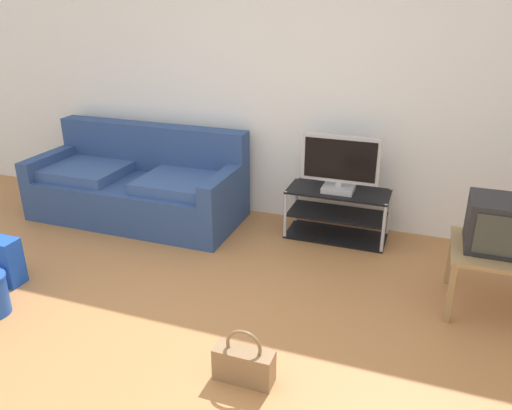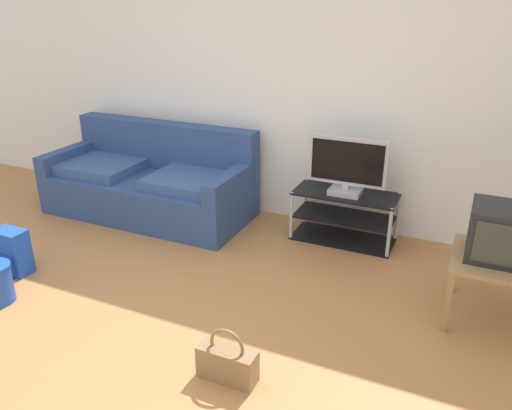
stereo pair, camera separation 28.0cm
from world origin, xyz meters
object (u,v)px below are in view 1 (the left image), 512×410
couch (139,186)px  backpack (3,262)px  side_table (496,258)px  handbag (244,364)px  tv_stand (337,214)px  crt_tv (502,225)px  flat_tv (340,165)px

couch → backpack: (-0.28, -1.48, -0.13)m
side_table → handbag: side_table is taller
tv_stand → crt_tv: (1.24, -0.76, 0.41)m
side_table → flat_tv: bearing=148.6°
tv_stand → backpack: (-2.22, -1.67, -0.05)m
crt_tv → backpack: bearing=-165.3°
backpack → tv_stand: bearing=63.3°
crt_tv → handbag: size_ratio=1.27×
side_table → tv_stand: bearing=147.9°
tv_stand → crt_tv: 1.51m
side_table → handbag: 1.87m
backpack → side_table: bearing=40.8°
tv_stand → handbag: (-0.12, -2.03, -0.11)m
tv_stand → flat_tv: size_ratio=1.32×
flat_tv → crt_tv: bearing=-30.8°
side_table → backpack: 3.58m
couch → side_table: (3.18, -0.59, 0.09)m
tv_stand → side_table: side_table is taller
couch → side_table: bearing=-10.6°
couch → tv_stand: size_ratio=2.27×
couch → handbag: bearing=-45.4°
tv_stand → crt_tv: size_ratio=2.04×
couch → backpack: size_ratio=5.54×
flat_tv → backpack: size_ratio=1.85×
handbag → flat_tv: bearing=86.7°
backpack → handbag: bearing=16.5°
crt_tv → side_table: bearing=-90.0°
couch → crt_tv: size_ratio=4.64×
tv_stand → handbag: size_ratio=2.59×
couch → flat_tv: bearing=4.7°
side_table → crt_tv: size_ratio=1.35×
side_table → handbag: bearing=-137.1°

